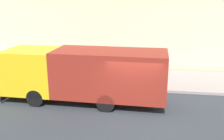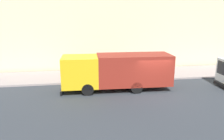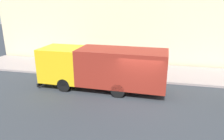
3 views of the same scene
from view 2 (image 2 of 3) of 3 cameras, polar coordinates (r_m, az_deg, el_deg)
name	(u,v)px [view 2 (image 2 of 3)]	position (r m, az deg, el deg)	size (l,w,h in m)	color
ground	(153,93)	(16.46, 10.92, -5.92)	(80.00, 80.00, 0.00)	#30363C
sidewalk	(136,74)	(21.13, 6.34, -1.05)	(4.30, 30.00, 0.15)	gray
building_facade	(131,25)	(23.00, 4.94, 11.77)	(0.50, 30.00, 9.30)	beige
large_utility_truck	(117,70)	(16.46, 1.31, -0.02)	(2.62, 8.39, 2.73)	yellow
pedestrian_walking	(87,62)	(21.70, -6.75, 2.11)	(0.42, 0.42, 1.77)	#16272C
traffic_cone_orange	(82,76)	(18.91, -7.89, -1.65)	(0.45, 0.45, 0.64)	orange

